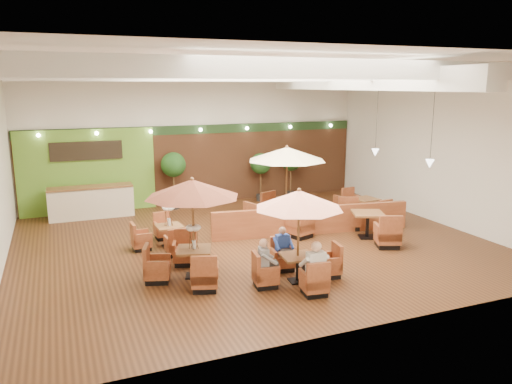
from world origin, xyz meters
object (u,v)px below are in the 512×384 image
diner_2 (266,258)px  diner_4 (300,214)px  topiary_1 (261,165)px  topiary_2 (291,162)px  table_2 (285,170)px  table_5 (359,209)px  diner_0 (315,263)px  table_3 (162,233)px  table_0 (190,207)px  diner_1 (283,244)px  table_4 (367,225)px  topiary_0 (173,167)px  service_counter (91,202)px  table_1 (299,218)px  diner_3 (300,215)px  booth_divider (312,220)px

diner_2 → diner_4: size_ratio=0.89×
topiary_1 → topiary_2: size_ratio=0.96×
table_2 → topiary_2: 4.87m
table_5 → diner_0: 7.35m
table_3 → diner_2: bearing=-69.3°
table_0 → diner_0: table_0 is taller
diner_1 → table_4: bearing=-154.6°
table_2 → diner_1: (-1.67, -3.48, -1.32)m
table_3 → diner_0: table_3 is taller
topiary_0 → topiary_1: bearing=0.0°
table_5 → topiary_2: (-0.87, 3.97, 1.23)m
service_counter → diner_4: diner_4 is taller
diner_0 → diner_2: 1.23m
table_1 → table_4: (3.73, 2.46, -1.24)m
service_counter → diner_2: (3.41, -8.40, 0.16)m
table_4 → diner_2: size_ratio=3.98×
diner_0 → table_0: bearing=141.1°
table_2 → table_5: (3.19, 0.28, -1.70)m
service_counter → table_5: size_ratio=1.20×
topiary_1 → diner_2: bearing=-111.8°
diner_3 → topiary_1: bearing=58.3°
table_2 → topiary_1: 4.38m
booth_divider → topiary_2: size_ratio=3.17×
diner_1 → diner_2: (-0.87, -0.87, 0.02)m
topiary_2 → diner_3: 5.82m
table_4 → diner_3: diner_3 is taller
diner_0 → diner_4: size_ratio=1.01×
diner_1 → diner_4: bearing=-123.4°
diner_1 → topiary_1: bearing=-106.1°
diner_3 → topiary_0: bearing=95.6°
topiary_1 → diner_4: bearing=-98.9°
diner_2 → table_2: bearing=161.3°
topiary_0 → diner_0: size_ratio=2.61×
table_4 → topiary_2: 6.25m
table_5 → diner_4: 3.41m
topiary_1 → table_5: bearing=-60.0°
booth_divider → topiary_2: 5.51m
table_3 → topiary_0: 5.03m
topiary_2 → service_counter: bearing=-178.6°
topiary_1 → diner_1: bearing=-108.4°
topiary_2 → diner_3: size_ratio=2.81×
table_3 → topiary_1: bearing=39.7°
table_4 → table_5: size_ratio=1.21×
table_1 → diner_3: (1.74, 3.30, -0.90)m
service_counter → table_1: bearing=-63.0°
topiary_2 → table_2: bearing=-118.6°
booth_divider → table_5: bearing=32.3°
topiary_0 → diner_4: (2.87, -5.30, -0.90)m
topiary_2 → diner_2: size_ratio=2.78×
table_3 → diner_0: bearing=-64.5°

